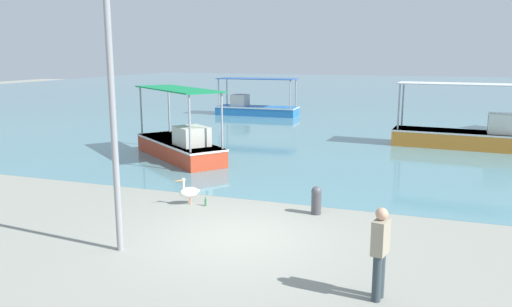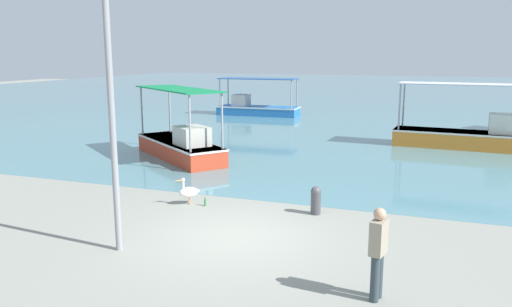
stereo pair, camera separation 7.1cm
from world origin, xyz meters
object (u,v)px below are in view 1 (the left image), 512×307
fishing_boat_near_right (255,107)px  fishing_boat_near_left (181,144)px  glass_bottle (206,202)px  lamp_post (111,87)px  pelican (189,192)px  mooring_bollard (316,199)px  fishing_boat_outer (476,134)px  fisherman_standing (380,251)px

fishing_boat_near_right → fishing_boat_near_left: bearing=-82.0°
glass_bottle → lamp_post: bearing=-96.3°
pelican → lamp_post: bearing=-88.2°
mooring_bollard → glass_bottle: size_ratio=2.87×
lamp_post → glass_bottle: bearing=83.7°
fishing_boat_outer → fisherman_standing: (-2.69, -16.18, 0.24)m
fishing_boat_near_right → mooring_bollard: (9.05, -20.56, -0.15)m
fishing_boat_near_left → lamp_post: size_ratio=0.83×
fishing_boat_near_left → mooring_bollard: bearing=-37.5°
fishing_boat_near_left → mooring_bollard: 8.73m
fishing_boat_outer → mooring_bollard: size_ratio=9.01×
lamp_post → fisherman_standing: bearing=-4.2°
fishing_boat_near_left → lamp_post: (3.38, -9.25, 2.99)m
pelican → fishing_boat_near_left: bearing=119.9°
lamp_post → glass_bottle: lamp_post is taller
fishing_boat_near_left → pelican: (3.26, -5.68, -0.25)m
mooring_bollard → lamp_post: bearing=-132.0°
mooring_bollard → pelican: bearing=-174.4°
pelican → mooring_bollard: 3.68m
fishing_boat_near_right → fishing_boat_outer: size_ratio=0.83×
fishing_boat_near_left → fishing_boat_outer: fishing_boat_outer is taller
lamp_post → mooring_bollard: size_ratio=8.36×
fishing_boat_outer → glass_bottle: (-7.93, -12.15, -0.56)m
fishing_boat_near_left → fisherman_standing: bearing=-47.0°
fishing_boat_near_left → glass_bottle: bearing=-56.2°
fisherman_standing → glass_bottle: fisherman_standing is taller
fishing_boat_outer → lamp_post: 18.07m
pelican → mooring_bollard: (3.66, 0.36, 0.04)m
fishing_boat_outer → fisherman_standing: 16.40m
fishing_boat_near_left → pelican: size_ratio=6.72×
fisherman_standing → glass_bottle: 6.65m
fishing_boat_near_right → mooring_bollard: size_ratio=7.47×
mooring_bollard → glass_bottle: mooring_bollard is taller
fishing_boat_near_right → fishing_boat_outer: (13.83, -8.73, 0.10)m
fishing_boat_near_left → fisherman_standing: fishing_boat_near_left is taller
mooring_bollard → glass_bottle: 3.18m
fishing_boat_near_right → fishing_boat_outer: fishing_boat_outer is taller
mooring_bollard → glass_bottle: bearing=-174.0°
fishing_boat_near_left → fishing_boat_near_right: (-2.13, 15.24, -0.06)m
pelican → mooring_bollard: size_ratio=1.03×
pelican → fisherman_standing: (5.75, -3.99, 0.53)m
glass_bottle → pelican: bearing=-176.9°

